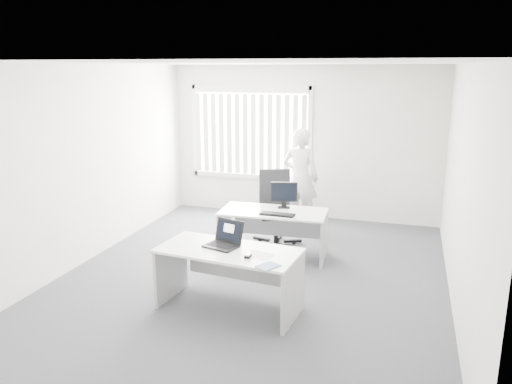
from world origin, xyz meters
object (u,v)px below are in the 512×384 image
(desk_far, at_px, (273,224))
(office_chair, at_px, (276,221))
(desk_near, at_px, (229,266))
(laptop, at_px, (221,235))
(monitor, at_px, (284,195))
(person, at_px, (300,178))

(desk_far, relative_size, office_chair, 1.34)
(desk_near, distance_m, laptop, 0.37)
(desk_far, xyz_separation_m, office_chair, (-0.11, 0.55, -0.14))
(monitor, bearing_deg, desk_far, -130.13)
(office_chair, bearing_deg, desk_near, -111.79)
(office_chair, distance_m, laptop, 2.34)
(laptop, bearing_deg, monitor, 98.41)
(desk_far, distance_m, office_chair, 0.58)
(office_chair, height_order, monitor, office_chair)
(office_chair, relative_size, person, 0.67)
(desk_far, relative_size, person, 0.90)
(laptop, distance_m, monitor, 1.95)
(desk_near, bearing_deg, monitor, 91.42)
(laptop, relative_size, monitor, 0.95)
(office_chair, xyz_separation_m, person, (0.17, 0.98, 0.51))
(desk_near, distance_m, person, 3.32)
(office_chair, xyz_separation_m, monitor, (0.22, -0.35, 0.53))
(monitor, bearing_deg, office_chair, 109.65)
(laptop, bearing_deg, person, 102.24)
(person, xyz_separation_m, laptop, (-0.22, -3.26, 0.00))
(person, bearing_deg, desk_far, 92.00)
(person, height_order, monitor, person)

